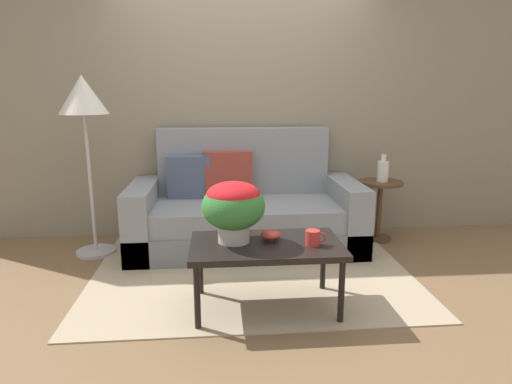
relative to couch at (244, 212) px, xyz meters
The scene contains 11 objects.
ground_plane 0.73m from the couch, 88.36° to the right, with size 14.00×14.00×0.00m, color brown.
wall_back 1.16m from the couch, 87.85° to the left, with size 6.40×0.12×2.77m, color gray.
area_rug 0.70m from the couch, 88.29° to the right, with size 2.58×1.97×0.01m, color tan.
couch is the anchor object (origin of this frame).
coffee_table 1.26m from the couch, 86.76° to the right, with size 1.02×0.59×0.47m.
side_table 1.36m from the couch, ahead, with size 0.43×0.43×0.60m.
floor_lamp 1.72m from the couch, behind, with size 0.42×0.42×1.61m.
potted_plant 1.28m from the couch, 96.82° to the right, with size 0.42×0.42×0.41m.
coffee_mug 1.39m from the couch, 74.22° to the right, with size 0.14×0.10×0.10m.
snack_bowl 1.22m from the couch, 84.90° to the right, with size 0.14×0.14×0.07m.
table_vase 1.42m from the couch, ahead, with size 0.11×0.11×0.27m.
Camera 1 is at (-0.26, -3.35, 1.47)m, focal length 30.44 mm.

